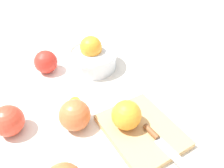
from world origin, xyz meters
The scene contains 9 objects.
ground_plane centered at (0.00, 0.00, 0.00)m, with size 2.40×2.40×0.00m, color silver.
bowl centered at (-0.17, 0.12, 0.04)m, with size 0.17×0.17×0.11m.
cutting_board centered at (0.15, 0.05, 0.01)m, with size 0.20×0.16×0.02m, color tan.
orange_on_board centered at (0.12, 0.02, 0.06)m, with size 0.07×0.07×0.07m, color orange.
knife centered at (0.21, 0.05, 0.02)m, with size 0.16×0.03×0.01m.
apple_mid_left centered at (-0.24, -0.01, 0.04)m, with size 0.08×0.08×0.08m, color red.
apple_front_center centered at (0.03, -0.07, 0.04)m, with size 0.08×0.08×0.08m, color #CC6638.
apple_front_left centered at (-0.06, -0.20, 0.04)m, with size 0.08×0.08×0.08m, color #D6422D.
citrus_peel centered at (-0.05, -0.02, 0.00)m, with size 0.05×0.04×0.01m, color orange.
Camera 1 is at (0.38, -0.24, 0.46)m, focal length 36.26 mm.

